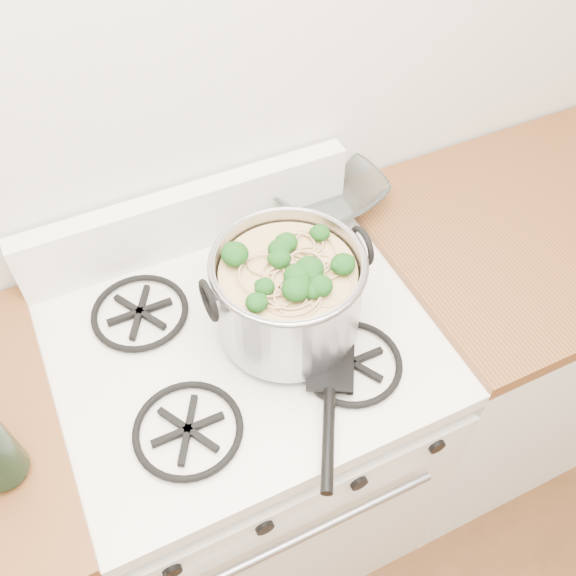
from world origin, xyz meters
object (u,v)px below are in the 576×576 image
(gas_range, at_px, (253,444))
(spatula, at_px, (331,365))
(glass_bowl, at_px, (325,197))
(stock_pot, at_px, (288,294))

(gas_range, distance_m, spatula, 0.53)
(glass_bowl, bearing_deg, gas_range, -139.79)
(gas_range, xyz_separation_m, stock_pot, (0.09, -0.01, 0.58))
(spatula, bearing_deg, gas_range, 159.12)
(gas_range, relative_size, glass_bowl, 8.68)
(gas_range, height_order, stock_pot, stock_pot)
(glass_bowl, bearing_deg, stock_pot, -128.75)
(spatula, bearing_deg, stock_pot, 131.13)
(gas_range, height_order, glass_bowl, glass_bowl)
(gas_range, distance_m, stock_pot, 0.59)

